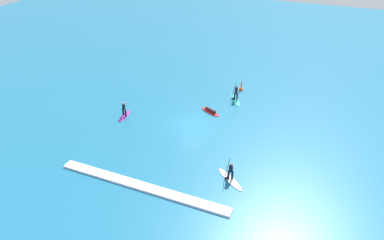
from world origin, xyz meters
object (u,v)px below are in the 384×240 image
at_px(marker_buoy, 241,89).
at_px(surfer_on_teal_board, 236,97).
at_px(surfer_on_red_board, 210,111).
at_px(surfer_on_purple_board, 124,113).
at_px(surfer_on_white_board, 230,176).

bearing_deg(marker_buoy, surfer_on_teal_board, -86.58).
xyz_separation_m(surfer_on_red_board, surfer_on_purple_board, (-8.12, -4.34, 0.30)).
height_order(surfer_on_purple_board, marker_buoy, surfer_on_purple_board).
distance_m(surfer_on_purple_board, surfer_on_teal_board, 12.73).
xyz_separation_m(surfer_on_white_board, surfer_on_purple_board, (-13.43, 5.42, 0.05)).
xyz_separation_m(surfer_on_white_board, marker_buoy, (-3.72, 16.24, -0.23)).
distance_m(surfer_on_teal_board, marker_buoy, 2.80).
height_order(surfer_on_red_board, surfer_on_white_board, surfer_on_white_board).
relative_size(surfer_on_teal_board, marker_buoy, 2.35).
height_order(surfer_on_purple_board, surfer_on_teal_board, surfer_on_teal_board).
relative_size(surfer_on_red_board, marker_buoy, 2.05).
bearing_deg(surfer_on_red_board, surfer_on_purple_board, 53.74).
bearing_deg(marker_buoy, surfer_on_red_board, -103.74).
relative_size(surfer_on_white_board, surfer_on_teal_board, 0.98).
xyz_separation_m(surfer_on_red_board, surfer_on_teal_board, (1.75, 3.70, 0.28)).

